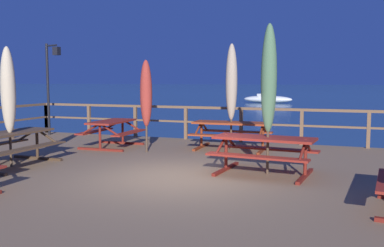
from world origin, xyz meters
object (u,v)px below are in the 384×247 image
object	(u,v)px
picnic_table_mid_left	(231,129)
patio_umbrella_tall_mid_left	(146,94)
picnic_table_front_right	(112,128)
patio_umbrella_tall_back_left	(232,83)
picnic_table_front_left	(10,141)
patio_umbrella_tall_mid_right	(8,91)
patio_umbrella_short_mid	(269,79)
picnic_table_mid_centre	(264,147)
lamp_post_hooked	(51,75)
sailboat_distant	(268,99)

from	to	relation	value
picnic_table_mid_left	patio_umbrella_tall_mid_left	xyz separation A→B (m)	(-2.01, -1.26, 1.00)
picnic_table_front_right	patio_umbrella_tall_back_left	size ratio (longest dim) A/B	0.59
picnic_table_front_left	patio_umbrella_tall_back_left	world-z (taller)	patio_umbrella_tall_back_left
picnic_table_front_left	picnic_table_mid_left	distance (m)	5.69
picnic_table_front_left	patio_umbrella_tall_mid_right	bearing A→B (deg)	-42.94
patio_umbrella_short_mid	patio_umbrella_tall_mid_right	bearing A→B (deg)	-167.79
picnic_table_mid_centre	patio_umbrella_short_mid	bearing A→B (deg)	6.11
picnic_table_mid_left	patio_umbrella_short_mid	size ratio (longest dim) A/B	0.70
picnic_table_front_left	picnic_table_mid_centre	distance (m)	5.62
picnic_table_mid_left	patio_umbrella_tall_mid_left	world-z (taller)	patio_umbrella_tall_mid_left
picnic_table_front_left	picnic_table_front_right	distance (m)	3.28
picnic_table_front_left	patio_umbrella_tall_mid_left	world-z (taller)	patio_umbrella_tall_mid_left
picnic_table_front_right	patio_umbrella_short_mid	size ratio (longest dim) A/B	0.57
picnic_table_mid_left	patio_umbrella_tall_mid_right	bearing A→B (deg)	-134.65
picnic_table_front_left	picnic_table_mid_centre	world-z (taller)	same
picnic_table_mid_left	picnic_table_front_right	world-z (taller)	same
picnic_table_mid_centre	picnic_table_front_right	bearing A→B (deg)	156.62
lamp_post_hooked	sailboat_distant	world-z (taller)	sailboat_distant
patio_umbrella_tall_mid_left	patio_umbrella_tall_back_left	size ratio (longest dim) A/B	0.84
picnic_table_mid_left	patio_umbrella_tall_mid_right	size ratio (longest dim) A/B	0.81
picnic_table_front_left	patio_umbrella_tall_back_left	size ratio (longest dim) A/B	0.73
patio_umbrella_tall_mid_right	lamp_post_hooked	world-z (taller)	lamp_post_hooked
picnic_table_mid_left	picnic_table_front_right	bearing A→B (deg)	-166.72
patio_umbrella_tall_mid_right	sailboat_distant	bearing A→B (deg)	92.89
picnic_table_front_left	patio_umbrella_tall_back_left	bearing A→B (deg)	44.54
patio_umbrella_tall_mid_left	lamp_post_hooked	bearing A→B (deg)	155.37
patio_umbrella_tall_mid_right	patio_umbrella_short_mid	distance (m)	5.65
picnic_table_front_right	patio_umbrella_tall_mid_left	world-z (taller)	patio_umbrella_tall_mid_left
patio_umbrella_tall_back_left	sailboat_distant	bearing A→B (deg)	98.67
picnic_table_mid_left	patio_umbrella_tall_back_left	bearing A→B (deg)	-176.18
picnic_table_mid_left	patio_umbrella_short_mid	distance (m)	3.51
patio_umbrella_tall_mid_right	patio_umbrella_short_mid	bearing A→B (deg)	12.21
patio_umbrella_short_mid	sailboat_distant	world-z (taller)	sailboat_distant
patio_umbrella_tall_mid_right	patio_umbrella_tall_back_left	xyz separation A→B (m)	(3.99, 4.05, 0.17)
picnic_table_front_left	lamp_post_hooked	bearing A→B (deg)	118.61
lamp_post_hooked	picnic_table_front_left	bearing A→B (deg)	-61.39
picnic_table_front_right	sailboat_distant	bearing A→B (deg)	94.00
patio_umbrella_tall_mid_right	picnic_table_front_right	bearing A→B (deg)	78.66
picnic_table_mid_centre	patio_umbrella_tall_back_left	bearing A→B (deg)	117.00
picnic_table_front_left	picnic_table_front_right	size ratio (longest dim) A/B	1.22
picnic_table_mid_centre	patio_umbrella_tall_mid_left	bearing A→B (deg)	155.15
patio_umbrella_tall_mid_right	picnic_table_front_left	bearing A→B (deg)	137.06
picnic_table_front_left	picnic_table_front_right	bearing A→B (deg)	77.37
lamp_post_hooked	sailboat_distant	bearing A→B (deg)	89.36
picnic_table_front_left	sailboat_distant	world-z (taller)	sailboat_distant
picnic_table_mid_centre	picnic_table_front_right	xyz separation A→B (m)	(-4.79, 2.07, -0.01)
picnic_table_mid_centre	patio_umbrella_tall_mid_right	size ratio (longest dim) A/B	0.81
picnic_table_front_left	patio_umbrella_tall_mid_left	bearing A→B (deg)	52.99
picnic_table_front_left	picnic_table_mid_left	xyz separation A→B (m)	(4.06, 3.99, 0.00)
picnic_table_mid_left	patio_umbrella_tall_mid_right	xyz separation A→B (m)	(-4.00, -4.05, 1.13)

